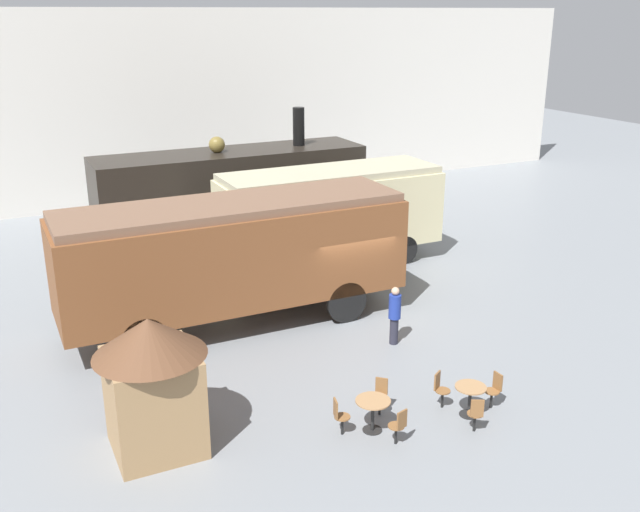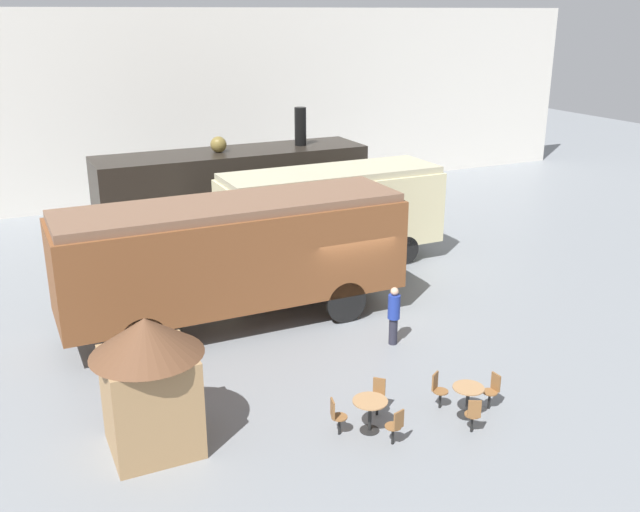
{
  "view_description": "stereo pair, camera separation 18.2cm",
  "coord_description": "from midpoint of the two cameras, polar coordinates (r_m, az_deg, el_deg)",
  "views": [
    {
      "loc": [
        -9.56,
        -17.91,
        8.83
      ],
      "look_at": [
        -0.43,
        1.0,
        1.6
      ],
      "focal_mm": 40.0,
      "sensor_mm": 36.0,
      "label": 1
    },
    {
      "loc": [
        -9.4,
        -17.99,
        8.83
      ],
      "look_at": [
        -0.43,
        1.0,
        1.6
      ],
      "focal_mm": 40.0,
      "sensor_mm": 36.0,
      "label": 2
    }
  ],
  "objects": [
    {
      "name": "visitor_person",
      "position": [
        19.86,
        5.73,
        -4.58
      ],
      "size": [
        0.34,
        0.34,
        1.69
      ],
      "color": "#262633",
      "rests_on": "ground_plane"
    },
    {
      "name": "cafe_chair_2",
      "position": [
        15.65,
        5.99,
        -13.25
      ],
      "size": [
        0.37,
        0.39,
        0.87
      ],
      "rotation": [
        0.0,
        0.0,
        8.14
      ],
      "color": "black",
      "rests_on": "ground_plane"
    },
    {
      "name": "passenger_coach_vintage",
      "position": [
        25.74,
        0.62,
        3.79
      ],
      "size": [
        8.01,
        2.69,
        3.51
      ],
      "color": "beige",
      "rests_on": "ground_plane"
    },
    {
      "name": "cafe_chair_4",
      "position": [
        17.37,
        13.5,
        -10.22
      ],
      "size": [
        0.36,
        0.36,
        0.87
      ],
      "rotation": [
        0.0,
        0.0,
        9.48
      ],
      "color": "black",
      "rests_on": "ground_plane"
    },
    {
      "name": "cafe_chair_0",
      "position": [
        16.72,
        4.56,
        -10.91
      ],
      "size": [
        0.4,
        0.4,
        0.87
      ],
      "rotation": [
        0.0,
        0.0,
        3.95
      ],
      "color": "black",
      "rests_on": "ground_plane"
    },
    {
      "name": "ticket_kiosk",
      "position": [
        15.32,
        -13.61,
        -9.46
      ],
      "size": [
        2.34,
        2.34,
        3.0
      ],
      "color": "#99754C",
      "rests_on": "ground_plane"
    },
    {
      "name": "cafe_chair_5",
      "position": [
        17.14,
        9.28,
        -10.32
      ],
      "size": [
        0.39,
        0.4,
        0.87
      ],
      "rotation": [
        0.0,
        0.0,
        11.57
      ],
      "color": "black",
      "rests_on": "ground_plane"
    },
    {
      "name": "cafe_table_near",
      "position": [
        16.05,
        3.92,
        -12.0
      ],
      "size": [
        0.78,
        0.78,
        0.76
      ],
      "color": "black",
      "rests_on": "ground_plane"
    },
    {
      "name": "passenger_coach_wooden",
      "position": [
        20.72,
        -7.17,
        0.36
      ],
      "size": [
        10.01,
        2.85,
        3.74
      ],
      "color": "brown",
      "rests_on": "ground_plane"
    },
    {
      "name": "cafe_chair_1",
      "position": [
        15.91,
        1.21,
        -12.55
      ],
      "size": [
        0.38,
        0.36,
        0.87
      ],
      "rotation": [
        0.0,
        0.0,
        6.05
      ],
      "color": "black",
      "rests_on": "ground_plane"
    },
    {
      "name": "backdrop_wall",
      "position": [
        35.44,
        -10.28,
        11.69
      ],
      "size": [
        44.0,
        0.15,
        9.0
      ],
      "color": "silver",
      "rests_on": "ground_plane"
    },
    {
      "name": "steam_locomotive",
      "position": [
        29.03,
        -7.23,
        5.47
      ],
      "size": [
        10.82,
        2.71,
        5.13
      ],
      "color": "black",
      "rests_on": "ground_plane"
    },
    {
      "name": "cafe_chair_3",
      "position": [
        16.31,
        12.06,
        -12.15
      ],
      "size": [
        0.39,
        0.4,
        0.87
      ],
      "rotation": [
        0.0,
        0.0,
        7.38
      ],
      "color": "black",
      "rests_on": "ground_plane"
    },
    {
      "name": "ground_plane",
      "position": [
        22.14,
        1.91,
        -4.52
      ],
      "size": [
        80.0,
        80.0,
        0.0
      ],
      "primitive_type": "plane",
      "color": "gray"
    },
    {
      "name": "cafe_table_mid",
      "position": [
        16.91,
        11.62,
        -10.77
      ],
      "size": [
        0.72,
        0.72,
        0.74
      ],
      "color": "black",
      "rests_on": "ground_plane"
    }
  ]
}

